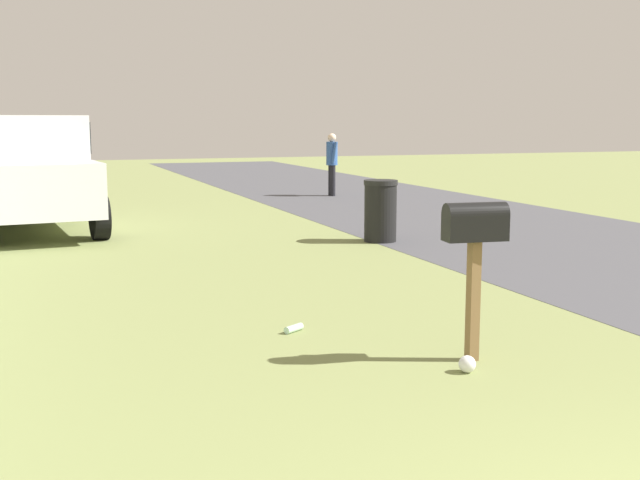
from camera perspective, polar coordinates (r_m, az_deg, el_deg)
The scene contains 6 objects.
mailbox at distance 6.73m, azimuth 11.01°, elevation 0.42°, with size 0.26×0.55×1.34m.
pickup_truck at distance 15.24m, azimuth -19.84°, elevation 4.63°, with size 4.93×2.40×2.09m.
trash_bin at distance 13.33m, azimuth 4.34°, elevation 2.10°, with size 0.56×0.56×1.03m.
pedestrian at distance 21.32m, azimuth 0.85°, elevation 5.74°, with size 0.49×0.30×1.66m.
litter_bottle_by_mailbox at distance 7.71m, azimuth -1.89°, elevation -6.32°, with size 0.07×0.07×0.22m, color #B2D8BF.
litter_bag_midfield_b at distance 6.61m, azimuth 10.46°, elevation -8.70°, with size 0.14×0.14×0.14m, color silver.
Camera 1 is at (-1.61, 3.03, 2.02)m, focal length 44.84 mm.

